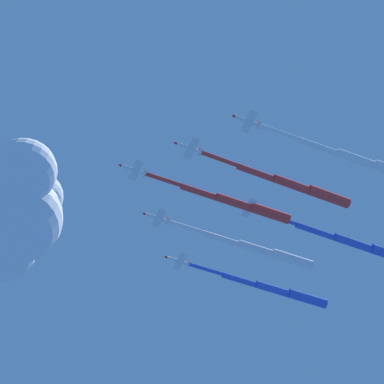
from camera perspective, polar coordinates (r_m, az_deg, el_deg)
jet_lead at (r=230.44m, az=3.76°, el=-0.93°), size 9.42×62.13×3.77m
jet_port_inner at (r=226.76m, az=8.67°, el=0.57°), size 8.55×63.66×3.84m
jet_starboard_inner at (r=242.65m, az=5.71°, el=-4.87°), size 9.58×65.10×3.80m
jet_port_mid at (r=227.25m, az=14.02°, el=2.64°), size 9.94×67.17×3.85m
jet_starboard_mid at (r=255.73m, az=7.09°, el=-8.20°), size 9.78×65.06×3.77m
jet_port_outer at (r=247.60m, az=13.80°, el=-4.31°), size 9.18×71.48×3.85m
cloud_puff at (r=240.56m, az=-14.94°, el=-1.67°), size 54.50×39.93×35.12m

